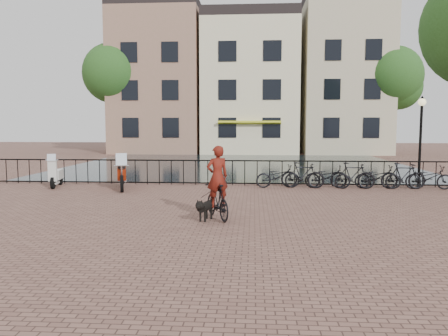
# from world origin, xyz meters

# --- Properties ---
(ground) EXTENTS (100.00, 100.00, 0.00)m
(ground) POSITION_xyz_m (0.00, 0.00, 0.00)
(ground) COLOR brown
(ground) RESTS_ON ground
(canal_water) EXTENTS (20.00, 20.00, 0.00)m
(canal_water) POSITION_xyz_m (0.00, 17.30, 0.00)
(canal_water) COLOR black
(canal_water) RESTS_ON ground
(railing) EXTENTS (20.00, 0.05, 1.02)m
(railing) POSITION_xyz_m (0.00, 8.00, 0.50)
(railing) COLOR black
(railing) RESTS_ON ground
(canal_house_left) EXTENTS (7.50, 9.00, 12.80)m
(canal_house_left) POSITION_xyz_m (-7.50, 30.00, 6.40)
(canal_house_left) COLOR #8D6C52
(canal_house_left) RESTS_ON ground
(canal_house_mid) EXTENTS (8.00, 9.50, 11.80)m
(canal_house_mid) POSITION_xyz_m (0.50, 30.00, 5.90)
(canal_house_mid) COLOR beige
(canal_house_mid) RESTS_ON ground
(canal_house_right) EXTENTS (7.00, 9.00, 13.30)m
(canal_house_right) POSITION_xyz_m (8.50, 30.00, 6.65)
(canal_house_right) COLOR #BAB48A
(canal_house_right) RESTS_ON ground
(tree_far_left) EXTENTS (5.04, 5.04, 9.27)m
(tree_far_left) POSITION_xyz_m (-11.00, 27.00, 6.73)
(tree_far_left) COLOR black
(tree_far_left) RESTS_ON ground
(tree_far_right) EXTENTS (4.76, 4.76, 8.76)m
(tree_far_right) POSITION_xyz_m (12.00, 27.00, 6.35)
(tree_far_right) COLOR black
(tree_far_right) RESTS_ON ground
(lamp_post) EXTENTS (0.30, 0.30, 3.45)m
(lamp_post) POSITION_xyz_m (7.20, 7.60, 2.38)
(lamp_post) COLOR black
(lamp_post) RESTS_ON ground
(cyclist) EXTENTS (1.11, 1.68, 2.23)m
(cyclist) POSITION_xyz_m (-0.08, 1.66, 0.85)
(cyclist) COLOR black
(cyclist) RESTS_ON ground
(dog) EXTENTS (0.54, 0.91, 0.58)m
(dog) POSITION_xyz_m (-0.36, 1.44, 0.29)
(dog) COLOR black
(dog) RESTS_ON ground
(motorcycle) EXTENTS (1.06, 2.09, 1.46)m
(motorcycle) POSITION_xyz_m (-4.14, 6.63, 0.73)
(motorcycle) COLOR maroon
(motorcycle) RESTS_ON ground
(scooter) EXTENTS (0.70, 1.53, 1.37)m
(scooter) POSITION_xyz_m (-6.91, 7.07, 0.69)
(scooter) COLOR silver
(scooter) RESTS_ON ground
(parked_bike_0) EXTENTS (1.79, 0.86, 0.90)m
(parked_bike_0) POSITION_xyz_m (1.80, 7.40, 0.45)
(parked_bike_0) COLOR black
(parked_bike_0) RESTS_ON ground
(parked_bike_1) EXTENTS (1.72, 0.71, 1.00)m
(parked_bike_1) POSITION_xyz_m (2.75, 7.40, 0.50)
(parked_bike_1) COLOR black
(parked_bike_1) RESTS_ON ground
(parked_bike_2) EXTENTS (1.78, 0.83, 0.90)m
(parked_bike_2) POSITION_xyz_m (3.70, 7.40, 0.45)
(parked_bike_2) COLOR black
(parked_bike_2) RESTS_ON ground
(parked_bike_3) EXTENTS (1.72, 0.74, 1.00)m
(parked_bike_3) POSITION_xyz_m (4.65, 7.40, 0.50)
(parked_bike_3) COLOR black
(parked_bike_3) RESTS_ON ground
(parked_bike_4) EXTENTS (1.75, 0.69, 0.90)m
(parked_bike_4) POSITION_xyz_m (5.60, 7.40, 0.45)
(parked_bike_4) COLOR black
(parked_bike_4) RESTS_ON ground
(parked_bike_5) EXTENTS (1.67, 0.49, 1.00)m
(parked_bike_5) POSITION_xyz_m (6.55, 7.40, 0.50)
(parked_bike_5) COLOR black
(parked_bike_5) RESTS_ON ground
(parked_bike_6) EXTENTS (1.76, 0.73, 0.90)m
(parked_bike_6) POSITION_xyz_m (7.50, 7.40, 0.45)
(parked_bike_6) COLOR black
(parked_bike_6) RESTS_ON ground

